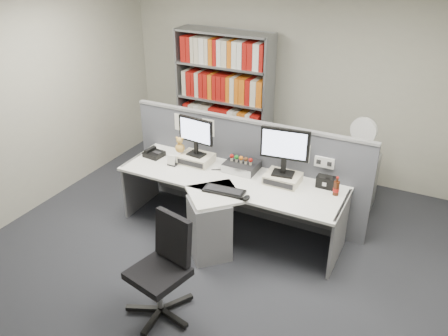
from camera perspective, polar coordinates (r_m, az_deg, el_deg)
The scene contains 21 objects.
ground at distance 5.00m, azimuth -3.43°, elevation -12.52°, with size 5.50×5.50×0.00m, color #2F3138.
room_shell at distance 4.09m, azimuth -4.13°, elevation 7.11°, with size 5.04×5.54×2.72m.
partition at distance 5.57m, azimuth 2.82°, elevation 0.04°, with size 3.00×0.08×1.27m.
desk at distance 5.16m, azimuth -0.28°, elevation -4.84°, with size 2.60×1.20×0.72m.
monitor_riser_left at distance 5.52m, azimuth -3.46°, elevation 1.16°, with size 0.38×0.31×0.10m.
monitor_riser_right at distance 5.11m, azimuth 7.30°, elevation -1.29°, with size 0.38×0.31×0.10m.
monitor_left at distance 5.38m, azimuth -3.55°, elevation 4.33°, with size 0.46×0.17×0.47m.
monitor_right at distance 4.95m, azimuth 7.56°, elevation 2.51°, with size 0.53×0.20×0.54m.
desktop_pc at distance 5.34m, azimuth 2.20°, elevation 0.25°, with size 0.38×0.34×0.10m.
figurines at distance 5.28m, azimuth 2.14°, elevation 1.15°, with size 0.29×0.05×0.09m.
keyboard at distance 4.91m, azimuth 0.01°, elevation -2.84°, with size 0.47×0.21×0.03m.
mouse at distance 4.77m, azimuth 2.80°, elevation -3.75°, with size 0.07×0.11×0.04m, color black.
desk_phone at distance 5.74m, azimuth -8.73°, elevation 1.78°, with size 0.24×0.22×0.09m.
desk_calendar at distance 5.48m, azimuth -6.47°, elevation 0.86°, with size 0.11×0.08×0.13m.
plush_toy at distance 5.54m, azimuth -5.52°, elevation 2.75°, with size 0.12×0.12×0.20m.
speaker at distance 5.09m, azimuth 12.54°, elevation -1.71°, with size 0.20×0.11×0.13m, color black.
cola_bottle at distance 4.96m, azimuth 13.79°, elevation -2.46°, with size 0.07×0.07×0.21m.
shelving_unit at distance 6.79m, azimuth 0.02°, elevation 8.23°, with size 1.41×0.40×2.00m.
filing_cabinet at distance 6.06m, azimuth 16.08°, elevation -1.91°, with size 0.45×0.61×0.70m.
desk_fan at distance 5.76m, azimuth 16.96°, elevation 4.13°, with size 0.33×0.19×0.55m.
office_chair at distance 4.26m, azimuth -7.49°, elevation -11.91°, with size 0.64×0.64×0.97m.
Camera 1 is at (1.98, -3.29, 3.20)m, focal length 36.74 mm.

